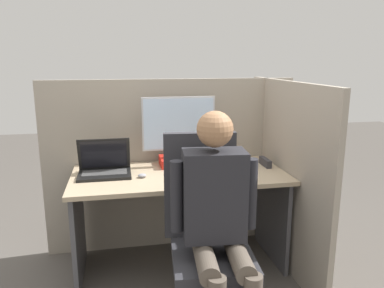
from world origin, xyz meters
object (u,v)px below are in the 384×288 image
at_px(person, 218,213).
at_px(coffee_mug, 220,155).
at_px(office_chair, 207,230).
at_px(monitor, 179,126).
at_px(carrot_toy, 190,178).
at_px(stapler, 265,162).
at_px(paper_box, 179,161).
at_px(laptop, 104,168).

relative_size(person, coffee_mug, 12.84).
xyz_separation_m(office_chair, person, (0.02, -0.18, 0.19)).
relative_size(monitor, carrot_toy, 3.88).
xyz_separation_m(monitor, stapler, (0.64, -0.15, -0.28)).
relative_size(monitor, person, 0.44).
xyz_separation_m(stapler, carrot_toy, (-0.64, -0.25, -0.01)).
relative_size(office_chair, person, 0.87).
bearing_deg(paper_box, carrot_toy, -89.02).
height_order(stapler, carrot_toy, stapler).
bearing_deg(laptop, carrot_toy, -24.27).
distance_m(stapler, carrot_toy, 0.69).
bearing_deg(coffee_mug, stapler, -32.10).
xyz_separation_m(monitor, office_chair, (0.04, -0.76, -0.50)).
xyz_separation_m(paper_box, stapler, (0.64, -0.15, -0.00)).
bearing_deg(stapler, monitor, 166.94).
distance_m(paper_box, monitor, 0.27).
xyz_separation_m(paper_box, laptop, (-0.55, -0.15, 0.02)).
bearing_deg(person, carrot_toy, 95.64).
distance_m(carrot_toy, office_chair, 0.41).
xyz_separation_m(monitor, laptop, (-0.55, -0.15, -0.26)).
distance_m(stapler, person, 0.98).
distance_m(paper_box, coffee_mug, 0.34).
xyz_separation_m(carrot_toy, person, (0.05, -0.53, -0.02)).
bearing_deg(laptop, person, -52.00).
bearing_deg(person, stapler, 53.36).
bearing_deg(carrot_toy, office_chair, -84.18).
relative_size(paper_box, stapler, 1.73).
bearing_deg(carrot_toy, monitor, 90.97).
height_order(monitor, stapler, monitor).
xyz_separation_m(stapler, coffee_mug, (-0.30, 0.19, 0.02)).
distance_m(stapler, coffee_mug, 0.36).
xyz_separation_m(stapler, person, (-0.58, -0.79, -0.03)).
bearing_deg(monitor, carrot_toy, -89.03).
height_order(paper_box, stapler, paper_box).
xyz_separation_m(paper_box, carrot_toy, (0.01, -0.40, -0.01)).
relative_size(laptop, coffee_mug, 3.67).
xyz_separation_m(paper_box, monitor, (-0.00, 0.00, 0.27)).
height_order(stapler, person, person).
relative_size(paper_box, person, 0.23).
height_order(paper_box, coffee_mug, coffee_mug).
bearing_deg(monitor, person, -86.36).
distance_m(monitor, laptop, 0.63).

